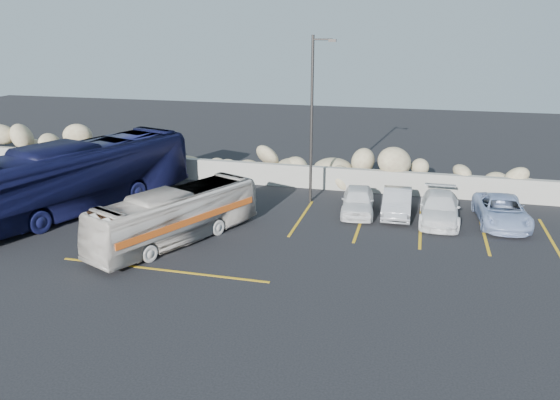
% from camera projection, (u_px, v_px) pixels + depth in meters
% --- Properties ---
extents(ground, '(90.00, 90.00, 0.00)m').
position_uv_depth(ground, '(186.00, 275.00, 19.10)').
color(ground, black).
rests_on(ground, ground).
extents(seawall, '(60.00, 0.40, 1.20)m').
position_uv_depth(seawall, '(275.00, 175.00, 30.00)').
color(seawall, gray).
rests_on(seawall, ground).
extents(riprap_pile, '(54.00, 2.80, 2.60)m').
position_uv_depth(riprap_pile, '(280.00, 157.00, 30.90)').
color(riprap_pile, '#9D8767').
rests_on(riprap_pile, ground).
extents(parking_lines, '(18.16, 9.36, 0.01)m').
position_uv_depth(parking_lines, '(341.00, 232.00, 23.13)').
color(parking_lines, gold).
rests_on(parking_lines, ground).
extents(lamppost, '(1.14, 0.18, 8.00)m').
position_uv_depth(lamppost, '(313.00, 116.00, 25.97)').
color(lamppost, '#2C2927').
rests_on(lamppost, ground).
extents(vintage_bus, '(4.84, 7.86, 2.17)m').
position_uv_depth(vintage_bus, '(176.00, 216.00, 21.89)').
color(vintage_bus, beige).
rests_on(vintage_bus, ground).
extents(tour_coach, '(6.39, 12.03, 3.28)m').
position_uv_depth(tour_coach, '(80.00, 176.00, 25.66)').
color(tour_coach, '#0F1134').
rests_on(tour_coach, ground).
extents(car_a, '(1.77, 3.76, 1.24)m').
position_uv_depth(car_a, '(358.00, 201.00, 25.36)').
color(car_a, white).
rests_on(car_a, ground).
extents(car_b, '(1.36, 3.68, 1.20)m').
position_uv_depth(car_b, '(397.00, 202.00, 25.17)').
color(car_b, '#AEAEB3').
rests_on(car_b, ground).
extents(car_c, '(1.77, 4.22, 1.22)m').
position_uv_depth(car_c, '(439.00, 208.00, 24.37)').
color(car_c, white).
rests_on(car_c, ground).
extents(car_d, '(2.30, 4.48, 1.21)m').
position_uv_depth(car_d, '(502.00, 211.00, 23.99)').
color(car_d, '#91A5CE').
rests_on(car_d, ground).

